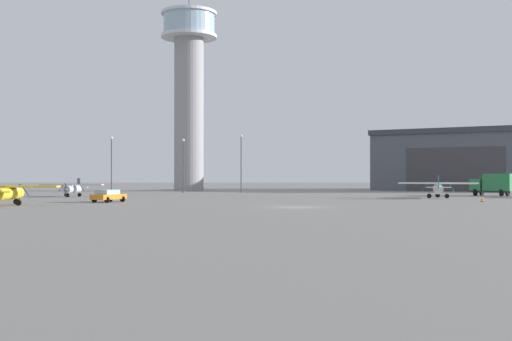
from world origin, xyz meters
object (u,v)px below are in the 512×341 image
(airplane_yellow, at_px, (8,192))
(traffic_cone_near_left, at_px, (482,199))
(light_post_east, at_px, (241,159))
(light_post_west, at_px, (112,159))
(airplane_white, at_px, (438,188))
(truck_box_green, at_px, (494,184))
(car_orange, at_px, (108,195))
(airplane_silver, at_px, (73,188))
(control_tower, at_px, (189,83))
(light_post_north, at_px, (183,161))

(airplane_yellow, xyz_separation_m, traffic_cone_near_left, (49.01, 9.70, -0.99))
(light_post_east, bearing_deg, airplane_yellow, -114.77)
(light_post_west, distance_m, traffic_cone_near_left, 64.76)
(airplane_white, height_order, light_post_east, light_post_east)
(truck_box_green, height_order, light_post_west, light_post_west)
(airplane_white, relative_size, car_orange, 2.23)
(airplane_silver, xyz_separation_m, light_post_east, (22.48, 19.63, 4.56))
(light_post_east, bearing_deg, control_tower, 128.53)
(control_tower, relative_size, light_post_north, 4.19)
(control_tower, bearing_deg, light_post_east, -51.47)
(light_post_east, xyz_separation_m, traffic_cone_near_left, (28.10, -35.62, -5.42))
(airplane_yellow, height_order, airplane_white, airplane_white)
(airplane_yellow, xyz_separation_m, truck_box_green, (57.40, 29.22, 0.40))
(airplane_white, xyz_separation_m, light_post_east, (-26.09, 25.09, 4.37))
(light_post_west, bearing_deg, car_orange, -76.79)
(airplane_white, distance_m, traffic_cone_near_left, 10.77)
(light_post_north, bearing_deg, truck_box_green, -17.95)
(light_post_west, xyz_separation_m, light_post_east, (22.86, -3.99, 0.03))
(truck_box_green, height_order, traffic_cone_near_left, truck_box_green)
(control_tower, relative_size, airplane_silver, 4.43)
(airplane_silver, height_order, light_post_west, light_post_west)
(airplane_white, xyz_separation_m, truck_box_green, (10.39, 8.99, 0.35))
(airplane_yellow, distance_m, light_post_east, 50.11)
(airplane_white, bearing_deg, truck_box_green, -34.71)
(airplane_silver, xyz_separation_m, traffic_cone_near_left, (50.58, -15.99, -0.86))
(car_orange, bearing_deg, airplane_silver, 52.11)
(airplane_silver, xyz_separation_m, truck_box_green, (58.97, 3.53, 0.53))
(car_orange, bearing_deg, airplane_white, -47.86)
(light_post_west, xyz_separation_m, light_post_north, (13.26, -5.16, -0.36))
(traffic_cone_near_left, bearing_deg, airplane_silver, 162.45)
(control_tower, height_order, truck_box_green, control_tower)
(airplane_yellow, bearing_deg, light_post_east, -27.57)
(control_tower, xyz_separation_m, light_post_east, (10.36, -13.01, -14.63))
(airplane_white, relative_size, truck_box_green, 1.72)
(light_post_west, relative_size, light_post_east, 0.99)
(airplane_silver, xyz_separation_m, car_orange, (9.37, -17.92, -0.44))
(car_orange, bearing_deg, light_post_west, 37.71)
(car_orange, bearing_deg, truck_box_green, -42.10)
(airplane_white, distance_m, light_post_west, 57.11)
(airplane_white, distance_m, truck_box_green, 13.75)
(light_post_west, relative_size, traffic_cone_near_left, 14.94)
(truck_box_green, height_order, light_post_east, light_post_east)
(control_tower, height_order, airplane_white, control_tower)
(airplane_silver, bearing_deg, light_post_west, -178.44)
(control_tower, relative_size, car_orange, 8.50)
(car_orange, height_order, light_post_east, light_post_east)
(car_orange, bearing_deg, control_tower, 21.40)
(light_post_west, height_order, traffic_cone_near_left, light_post_west)
(car_orange, relative_size, light_post_west, 0.46)
(airplane_silver, bearing_deg, truck_box_green, 94.08)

